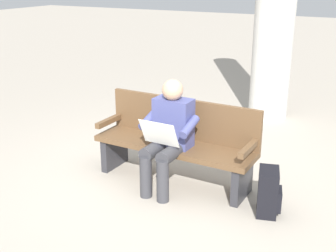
% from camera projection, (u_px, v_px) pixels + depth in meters
% --- Properties ---
extents(ground_plane, '(40.00, 40.00, 0.00)m').
position_uv_depth(ground_plane, '(173.00, 181.00, 4.88)').
color(ground_plane, '#A89E8E').
extents(bench_near, '(1.81, 0.53, 0.90)m').
position_uv_depth(bench_near, '(177.00, 141.00, 4.79)').
color(bench_near, brown).
rests_on(bench_near, ground).
extents(person_seated, '(0.58, 0.58, 1.18)m').
position_uv_depth(person_seated, '(168.00, 133.00, 4.53)').
color(person_seated, '#474C84').
rests_on(person_seated, ground).
extents(backpack, '(0.29, 0.34, 0.45)m').
position_uv_depth(backpack, '(268.00, 192.00, 4.17)').
color(backpack, black).
rests_on(backpack, ground).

